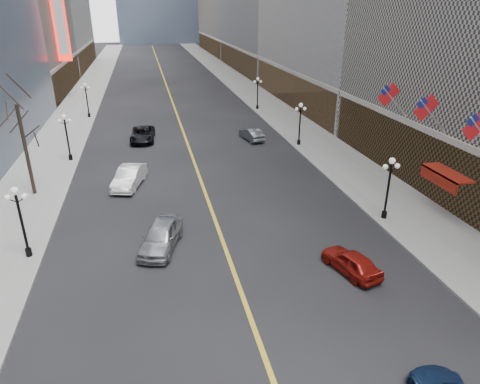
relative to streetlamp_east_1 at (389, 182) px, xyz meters
name	(u,v)px	position (x,y,z in m)	size (l,w,h in m)	color
sidewalk_east	(264,103)	(2.20, 40.00, -2.83)	(6.00, 230.00, 0.15)	gray
sidewalk_west	(76,112)	(-25.80, 40.00, -2.83)	(6.00, 230.00, 0.15)	gray
lane_line	(170,95)	(-11.80, 50.00, -2.89)	(0.25, 200.00, 0.02)	gold
streetlamp_east_1	(389,182)	(0.00, 0.00, 0.00)	(1.26, 0.44, 4.52)	black
streetlamp_east_2	(300,120)	(0.00, 18.00, 0.00)	(1.26, 0.44, 4.52)	black
streetlamp_east_3	(258,90)	(0.00, 36.00, 0.00)	(1.26, 0.44, 4.52)	black
streetlamp_west_1	(20,215)	(-23.60, 0.00, 0.00)	(1.26, 0.44, 4.52)	black
streetlamp_west_2	(66,133)	(-23.60, 18.00, 0.00)	(1.26, 0.44, 4.52)	black
streetlamp_west_3	(87,97)	(-23.60, 36.00, 0.00)	(1.26, 0.44, 4.52)	black
flag_3	(478,128)	(3.51, -3.00, 4.39)	(2.87, 0.12, 2.87)	#B2B2B7
flag_4	(428,110)	(3.51, 2.00, 4.39)	(2.87, 0.12, 2.87)	#B2B2B7
flag_5	(390,97)	(3.51, 7.00, 4.39)	(2.87, 0.12, 2.87)	#B2B2B7
awning_c	(445,175)	(4.30, 0.00, 0.18)	(1.40, 4.00, 0.93)	maroon
theatre_marquee	(60,20)	(-27.68, 50.00, 9.10)	(2.00, 0.55, 12.00)	red
tree_west_far	(19,119)	(-25.30, 10.00, 3.34)	(3.60, 3.60, 7.92)	#2D231C
car_nb_near	(161,236)	(-15.70, -0.51, -2.06)	(1.99, 4.94, 1.68)	#98999F
car_nb_mid	(129,177)	(-17.81, 10.25, -2.07)	(1.76, 5.05, 1.66)	silver
car_nb_far	(143,134)	(-16.58, 23.50, -2.14)	(2.54, 5.51, 1.53)	black
car_sb_mid	(351,262)	(-5.25, -5.55, -2.23)	(1.58, 3.93, 1.34)	maroon
car_sb_far	(252,134)	(-4.53, 21.18, -2.23)	(1.43, 4.10, 1.35)	#4B5052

